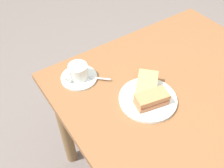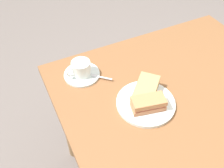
{
  "view_description": "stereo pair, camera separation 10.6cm",
  "coord_description": "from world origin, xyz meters",
  "px_view_note": "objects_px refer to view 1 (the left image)",
  "views": [
    {
      "loc": [
        -0.68,
        -0.49,
        1.57
      ],
      "look_at": [
        -0.27,
        0.12,
        0.8
      ],
      "focal_mm": 39.99,
      "sensor_mm": 36.0,
      "label": 1
    },
    {
      "loc": [
        -0.59,
        -0.54,
        1.57
      ],
      "look_at": [
        -0.27,
        0.12,
        0.8
      ],
      "focal_mm": 39.99,
      "sensor_mm": 36.0,
      "label": 2
    }
  ],
  "objects_px": {
    "sandwich_front": "(151,99)",
    "coffee_saucer": "(79,77)",
    "sandwich_back": "(147,86)",
    "spoon": "(96,78)",
    "sandwich_plate": "(148,99)",
    "coffee_cup": "(78,71)",
    "dining_table": "(171,100)"
  },
  "relations": [
    {
      "from": "dining_table",
      "to": "sandwich_back",
      "type": "height_order",
      "value": "sandwich_back"
    },
    {
      "from": "sandwich_front",
      "to": "sandwich_back",
      "type": "distance_m",
      "value": 0.08
    },
    {
      "from": "coffee_cup",
      "to": "spoon",
      "type": "height_order",
      "value": "coffee_cup"
    },
    {
      "from": "sandwich_back",
      "to": "spoon",
      "type": "distance_m",
      "value": 0.23
    },
    {
      "from": "sandwich_back",
      "to": "spoon",
      "type": "xyz_separation_m",
      "value": [
        -0.14,
        0.18,
        -0.03
      ]
    },
    {
      "from": "sandwich_front",
      "to": "spoon",
      "type": "height_order",
      "value": "sandwich_front"
    },
    {
      "from": "sandwich_plate",
      "to": "coffee_saucer",
      "type": "xyz_separation_m",
      "value": [
        -0.17,
        0.27,
        -0.0
      ]
    },
    {
      "from": "sandwich_front",
      "to": "sandwich_back",
      "type": "height_order",
      "value": "sandwich_front"
    },
    {
      "from": "dining_table",
      "to": "coffee_saucer",
      "type": "height_order",
      "value": "coffee_saucer"
    },
    {
      "from": "dining_table",
      "to": "sandwich_front",
      "type": "distance_m",
      "value": 0.27
    },
    {
      "from": "sandwich_plate",
      "to": "coffee_cup",
      "type": "relative_size",
      "value": 2.1
    },
    {
      "from": "dining_table",
      "to": "coffee_saucer",
      "type": "relative_size",
      "value": 6.41
    },
    {
      "from": "sandwich_back",
      "to": "spoon",
      "type": "relative_size",
      "value": 2.01
    },
    {
      "from": "dining_table",
      "to": "coffee_cup",
      "type": "height_order",
      "value": "coffee_cup"
    },
    {
      "from": "dining_table",
      "to": "sandwich_plate",
      "type": "bearing_deg",
      "value": -174.16
    },
    {
      "from": "sandwich_front",
      "to": "sandwich_plate",
      "type": "bearing_deg",
      "value": 72.29
    },
    {
      "from": "coffee_saucer",
      "to": "coffee_cup",
      "type": "bearing_deg",
      "value": -171.42
    },
    {
      "from": "sandwich_plate",
      "to": "sandwich_back",
      "type": "distance_m",
      "value": 0.06
    },
    {
      "from": "spoon",
      "to": "sandwich_front",
      "type": "bearing_deg",
      "value": -67.12
    },
    {
      "from": "sandwich_plate",
      "to": "coffee_cup",
      "type": "xyz_separation_m",
      "value": [
        -0.17,
        0.27,
        0.04
      ]
    },
    {
      "from": "coffee_saucer",
      "to": "coffee_cup",
      "type": "height_order",
      "value": "coffee_cup"
    },
    {
      "from": "sandwich_front",
      "to": "coffee_cup",
      "type": "bearing_deg",
      "value": 118.63
    },
    {
      "from": "sandwich_back",
      "to": "coffee_cup",
      "type": "relative_size",
      "value": 1.42
    },
    {
      "from": "sandwich_front",
      "to": "coffee_saucer",
      "type": "bearing_deg",
      "value": 118.36
    },
    {
      "from": "sandwich_front",
      "to": "spoon",
      "type": "relative_size",
      "value": 1.75
    },
    {
      "from": "dining_table",
      "to": "spoon",
      "type": "distance_m",
      "value": 0.39
    },
    {
      "from": "sandwich_plate",
      "to": "spoon",
      "type": "relative_size",
      "value": 2.97
    },
    {
      "from": "sandwich_back",
      "to": "coffee_cup",
      "type": "bearing_deg",
      "value": 130.09
    },
    {
      "from": "sandwich_front",
      "to": "dining_table",
      "type": "bearing_deg",
      "value": 13.86
    },
    {
      "from": "sandwich_front",
      "to": "coffee_saucer",
      "type": "relative_size",
      "value": 0.87
    },
    {
      "from": "sandwich_back",
      "to": "coffee_saucer",
      "type": "xyz_separation_m",
      "value": [
        -0.2,
        0.23,
        -0.03
      ]
    },
    {
      "from": "sandwich_back",
      "to": "coffee_cup",
      "type": "xyz_separation_m",
      "value": [
        -0.2,
        0.23,
        0.01
      ]
    }
  ]
}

